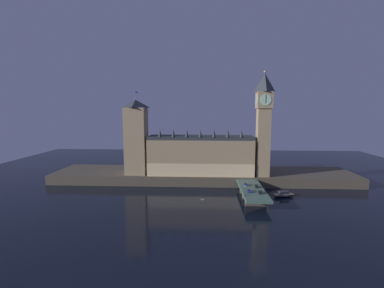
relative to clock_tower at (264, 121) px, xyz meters
name	(u,v)px	position (x,y,z in m)	size (l,w,h in m)	color
ground_plane	(202,195)	(-41.29, -25.83, -44.69)	(400.00, 400.00, 0.00)	black
embankment	(203,175)	(-41.29, 13.17, -41.34)	(220.00, 42.00, 6.68)	#4C4438
parliament_hall	(201,155)	(-42.98, 4.93, -24.34)	(73.97, 20.89, 32.89)	tan
clock_tower	(264,121)	(0.00, 0.00, 0.00)	(10.72, 10.83, 71.87)	tan
victoria_tower	(136,137)	(-88.92, 2.96, -11.46)	(14.86, 14.86, 58.89)	tan
bridge	(252,192)	(-11.59, -30.83, -40.49)	(13.61, 46.00, 6.00)	#476656
car_northbound_lead	(246,184)	(-14.58, -23.46, -37.98)	(1.97, 4.59, 1.49)	navy
car_northbound_trail	(249,191)	(-14.58, -37.45, -37.99)	(2.07, 4.59, 1.48)	navy
car_southbound_lead	(260,192)	(-8.59, -39.50, -37.95)	(2.02, 4.46, 1.56)	black
car_southbound_trail	(256,186)	(-8.59, -27.23, -37.99)	(1.86, 4.50, 1.48)	black
pedestrian_near_rail	(245,194)	(-17.58, -43.60, -37.75)	(0.38, 0.38, 1.76)	black
pedestrian_mid_walk	(264,190)	(-5.60, -35.00, -37.82)	(0.38, 0.38, 1.63)	black
street_lamp_near	(245,189)	(-17.98, -45.55, -34.88)	(1.34, 0.60, 6.07)	#2D3333
boat_downstream	(284,195)	(7.98, -26.33, -43.38)	(14.20, 7.31, 3.58)	#28282D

